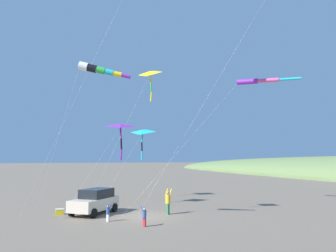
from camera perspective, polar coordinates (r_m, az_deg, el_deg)
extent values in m
plane|color=#756654|center=(25.05, -4.33, -15.12)|extent=(600.00, 600.00, 0.00)
cube|color=beige|center=(26.41, -12.52, -12.86)|extent=(4.18, 4.48, 0.84)
cube|color=black|center=(26.61, -12.08, -11.16)|extent=(2.91, 3.02, 0.68)
cylinder|color=black|center=(24.75, -12.57, -14.34)|extent=(0.59, 0.65, 0.66)
cylinder|color=black|center=(25.79, -16.13, -13.90)|extent=(0.59, 0.65, 0.66)
cylinder|color=black|center=(27.24, -9.15, -13.58)|extent=(0.59, 0.65, 0.66)
cylinder|color=black|center=(28.18, -12.52, -13.25)|extent=(0.59, 0.65, 0.66)
cube|color=yellow|center=(26.92, -18.05, -13.80)|extent=(0.60, 0.40, 0.36)
cube|color=white|center=(26.89, -18.03, -13.36)|extent=(0.62, 0.42, 0.06)
cube|color=#3D7F51|center=(25.70, -0.02, -13.99)|extent=(0.33, 0.33, 0.80)
cylinder|color=gold|center=(25.60, -0.02, -12.37)|extent=(0.51, 0.51, 0.66)
sphere|color=#A37551|center=(25.55, -0.02, -11.36)|extent=(0.25, 0.25, 0.25)
cylinder|color=gold|center=(25.77, -0.20, -11.22)|extent=(0.35, 0.35, 0.50)
cylinder|color=gold|center=(25.63, 0.48, -11.25)|extent=(0.35, 0.35, 0.50)
cube|color=silver|center=(23.26, -10.25, -15.18)|extent=(0.18, 0.21, 0.49)
cylinder|color=#335199|center=(23.19, -10.23, -14.10)|extent=(0.31, 0.31, 0.40)
sphere|color=beige|center=(23.15, -10.22, -13.42)|extent=(0.15, 0.15, 0.15)
cylinder|color=#335199|center=(23.14, -9.86, -13.36)|extent=(0.18, 0.24, 0.30)
cylinder|color=#335199|center=(23.01, -10.23, -13.40)|extent=(0.18, 0.24, 0.30)
cube|color=#B72833|center=(21.31, -4.07, -16.09)|extent=(0.19, 0.23, 0.53)
cylinder|color=#335199|center=(21.22, -4.06, -14.80)|extent=(0.33, 0.33, 0.44)
sphere|color=tan|center=(21.18, -4.05, -14.00)|extent=(0.17, 0.17, 0.17)
cylinder|color=#335199|center=(21.17, -4.48, -13.91)|extent=(0.18, 0.27, 0.33)
cylinder|color=#335199|center=(21.32, -4.04, -13.86)|extent=(0.18, 0.27, 0.33)
cylinder|color=white|center=(23.07, -14.23, 9.84)|extent=(0.84, 0.76, 0.68)
cylinder|color=black|center=(22.91, -12.85, 9.58)|extent=(0.80, 0.70, 0.62)
cylinder|color=green|center=(22.76, -11.46, 9.32)|extent=(0.77, 0.64, 0.56)
cylinder|color=#1EB7C6|center=(22.63, -10.04, 9.05)|extent=(0.74, 0.57, 0.50)
cylinder|color=yellow|center=(22.51, -8.62, 8.77)|extent=(0.70, 0.51, 0.44)
cylinder|color=purple|center=(22.41, -7.18, 8.48)|extent=(0.67, 0.45, 0.38)
cylinder|color=white|center=(25.63, -18.67, -3.24)|extent=(2.53, 6.72, 10.15)
cylinder|color=white|center=(24.79, 7.74, 6.59)|extent=(10.07, 4.97, 18.72)
pyramid|color=purple|center=(29.99, -8.11, 0.15)|extent=(2.32, 1.71, 0.50)
cylinder|color=black|center=(30.00, -8.12, -0.10)|extent=(0.31, 1.87, 0.37)
cylinder|color=purple|center=(29.95, -8.07, -1.21)|extent=(0.26, 0.22, 0.97)
cylinder|color=black|center=(29.90, -7.99, -3.04)|extent=(0.23, 0.19, 0.97)
cylinder|color=purple|center=(29.92, -8.02, -4.88)|extent=(0.23, 0.27, 0.97)
cylinder|color=white|center=(27.18, -12.47, -6.92)|extent=(5.05, 4.63, 6.92)
cylinder|color=purple|center=(32.39, 13.41, 7.38)|extent=(1.70, 1.69, 0.56)
cylinder|color=#EF4C93|center=(32.08, 16.74, 7.49)|extent=(1.60, 1.59, 0.42)
cylinder|color=#1EB7C6|center=(31.87, 20.13, 7.57)|extent=(1.50, 1.49, 0.28)
cylinder|color=white|center=(27.50, 3.40, -2.51)|extent=(11.85, 3.57, 11.24)
pyramid|color=yellow|center=(24.88, -3.18, 9.15)|extent=(1.71, 1.75, 0.65)
cylinder|color=black|center=(24.90, -3.12, 8.95)|extent=(0.89, 0.81, 0.71)
cylinder|color=yellow|center=(24.79, -3.03, 8.04)|extent=(0.22, 0.20, 0.69)
cylinder|color=green|center=(24.59, -2.89, 6.52)|extent=(0.16, 0.21, 0.69)
cylinder|color=yellow|center=(24.40, -2.90, 4.99)|extent=(0.20, 0.18, 0.69)
cylinder|color=white|center=(25.20, -8.81, -3.20)|extent=(4.18, 3.24, 10.35)
cylinder|color=white|center=(25.86, -13.74, 8.51)|extent=(8.63, 4.02, 20.76)
pyramid|color=#1EB7C6|center=(35.88, -4.34, -0.83)|extent=(2.55, 2.47, 0.77)
cylinder|color=black|center=(35.92, -4.31, -1.03)|extent=(1.19, 1.40, 0.75)
cylinder|color=#1EB7C6|center=(35.89, -4.41, -1.97)|extent=(0.31, 0.25, 0.99)
cylinder|color=black|center=(35.86, -4.49, -3.52)|extent=(0.22, 0.19, 0.98)
cylinder|color=#1EB7C6|center=(35.78, -4.50, -5.08)|extent=(0.28, 0.32, 0.99)
cylinder|color=white|center=(32.38, -7.70, -6.76)|extent=(5.50, 5.73, 6.92)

